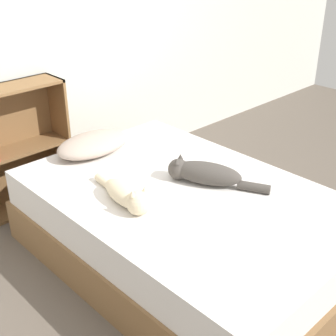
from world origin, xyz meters
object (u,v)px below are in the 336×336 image
at_px(pillow, 93,144).
at_px(cat_dark, 204,173).
at_px(bed, 185,228).
at_px(bookshelf, 12,147).
at_px(cat_light, 128,195).

height_order(pillow, cat_dark, cat_dark).
height_order(bed, bookshelf, bookshelf).
bearing_deg(cat_light, bookshelf, -168.02).
relative_size(bed, cat_dark, 3.47).
xyz_separation_m(cat_light, cat_dark, (0.49, -0.12, 0.01)).
relative_size(cat_dark, bookshelf, 0.62).
height_order(bed, cat_light, cat_light).
relative_size(bed, cat_light, 3.79).
bearing_deg(bed, cat_light, 160.16).
height_order(bed, cat_dark, cat_dark).
bearing_deg(pillow, cat_dark, -74.04).
relative_size(bed, bookshelf, 2.16).
bearing_deg(bed, pillow, 95.47).
bearing_deg(cat_light, pillow, 167.47).
bearing_deg(cat_dark, pillow, -10.33).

